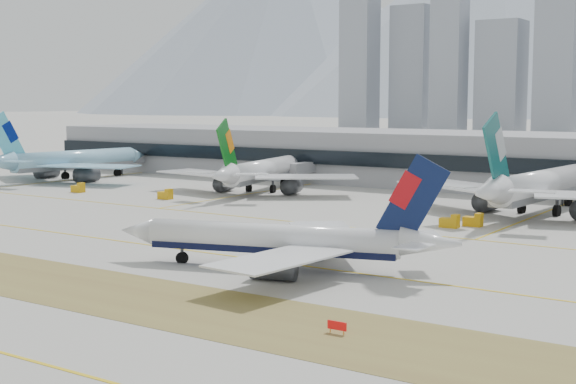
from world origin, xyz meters
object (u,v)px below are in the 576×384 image
Objects in this scene: taxiing_airliner at (284,241)px; widebody_eva at (259,172)px; widebody_korean at (69,161)px; terminal at (458,159)px; widebody_cathay at (538,187)px.

taxiing_airliner is 96.76m from widebody_eva.
terminal is at bearing -58.13° from widebody_korean.
widebody_cathay reaches higher than terminal.
taxiing_airliner is at bearing 174.09° from widebody_cathay.
taxiing_airliner is at bearing -155.00° from widebody_eva.
widebody_cathay is at bearing -116.94° from taxiing_airliner.
widebody_cathay is (72.99, -1.54, 0.55)m from widebody_eva.
widebody_eva reaches higher than taxiing_airliner.
terminal is at bearing -95.81° from taxiing_airliner.
taxiing_airliner is 0.90× the size of widebody_eva.
widebody_korean is 140.82m from widebody_cathay.
widebody_korean reaches higher than terminal.
widebody_korean reaches higher than widebody_eva.
widebody_cathay is (140.79, 3.00, 0.22)m from widebody_korean.
widebody_eva is 59.09m from terminal.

